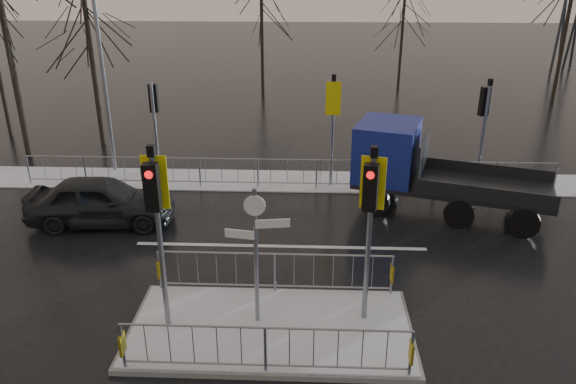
{
  "coord_description": "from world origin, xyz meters",
  "views": [
    {
      "loc": [
        0.78,
        -9.83,
        7.42
      ],
      "look_at": [
        0.22,
        3.41,
        1.8
      ],
      "focal_mm": 35.0,
      "sensor_mm": 36.0,
      "label": 1
    }
  ],
  "objects_px": {
    "traffic_island": "(270,316)",
    "street_lamp_left": "(102,47)",
    "flatbed_truck": "(413,165)",
    "car_far_lane": "(101,201)"
  },
  "relations": [
    {
      "from": "traffic_island",
      "to": "flatbed_truck",
      "type": "bearing_deg",
      "value": 58.83
    },
    {
      "from": "traffic_island",
      "to": "street_lamp_left",
      "type": "xyz_separation_m",
      "value": [
        -6.42,
        9.49,
        4.1
      ]
    },
    {
      "from": "car_far_lane",
      "to": "flatbed_truck",
      "type": "distance_m",
      "value": 9.48
    },
    {
      "from": "car_far_lane",
      "to": "flatbed_truck",
      "type": "bearing_deg",
      "value": -84.12
    },
    {
      "from": "traffic_island",
      "to": "car_far_lane",
      "type": "relative_size",
      "value": 1.41
    },
    {
      "from": "street_lamp_left",
      "to": "traffic_island",
      "type": "bearing_deg",
      "value": -55.93
    },
    {
      "from": "traffic_island",
      "to": "car_far_lane",
      "type": "bearing_deg",
      "value": 136.83
    },
    {
      "from": "traffic_island",
      "to": "street_lamp_left",
      "type": "bearing_deg",
      "value": 124.07
    },
    {
      "from": "flatbed_truck",
      "to": "traffic_island",
      "type": "bearing_deg",
      "value": -121.17
    },
    {
      "from": "car_far_lane",
      "to": "street_lamp_left",
      "type": "bearing_deg",
      "value": 9.95
    }
  ]
}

